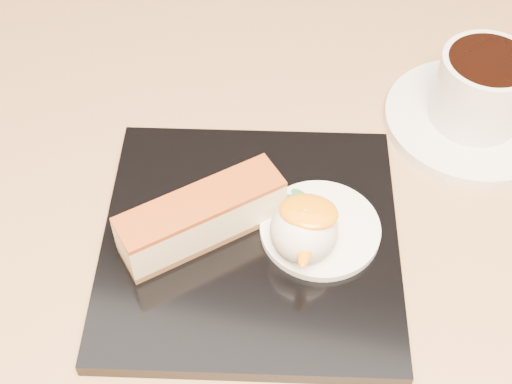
% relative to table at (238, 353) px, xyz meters
% --- Properties ---
extents(table, '(0.80, 0.80, 0.72)m').
position_rel_table_xyz_m(table, '(0.00, 0.00, 0.00)').
color(table, black).
rests_on(table, ground).
extents(dessert_plate, '(0.25, 0.25, 0.01)m').
position_rel_table_xyz_m(dessert_plate, '(0.01, 0.01, 0.16)').
color(dessert_plate, black).
rests_on(dessert_plate, table).
extents(cheesecake, '(0.11, 0.11, 0.04)m').
position_rel_table_xyz_m(cheesecake, '(-0.03, 0.01, 0.19)').
color(cheesecake, brown).
rests_on(cheesecake, dessert_plate).
extents(cream_smear, '(0.09, 0.09, 0.01)m').
position_rel_table_xyz_m(cream_smear, '(0.06, 0.03, 0.17)').
color(cream_smear, white).
rests_on(cream_smear, dessert_plate).
extents(ice_cream_scoop, '(0.05, 0.05, 0.05)m').
position_rel_table_xyz_m(ice_cream_scoop, '(0.05, 0.01, 0.19)').
color(ice_cream_scoop, white).
rests_on(ice_cream_scoop, cream_smear).
extents(mango_sauce, '(0.04, 0.03, 0.01)m').
position_rel_table_xyz_m(mango_sauce, '(0.05, 0.01, 0.21)').
color(mango_sauce, orange).
rests_on(mango_sauce, ice_cream_scoop).
extents(mint_sprig, '(0.03, 0.02, 0.00)m').
position_rel_table_xyz_m(mint_sprig, '(0.03, 0.05, 0.17)').
color(mint_sprig, '#2C883A').
rests_on(mint_sprig, cream_smear).
extents(saucer, '(0.15, 0.15, 0.01)m').
position_rel_table_xyz_m(saucer, '(0.17, 0.18, 0.16)').
color(saucer, white).
rests_on(saucer, table).
extents(coffee_cup, '(0.10, 0.08, 0.06)m').
position_rel_table_xyz_m(coffee_cup, '(0.17, 0.18, 0.20)').
color(coffee_cup, white).
rests_on(coffee_cup, saucer).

